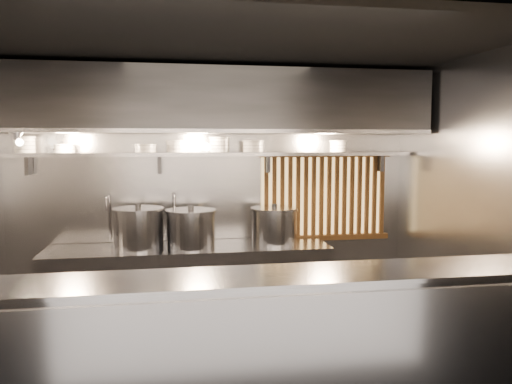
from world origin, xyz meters
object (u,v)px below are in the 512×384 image
object	(u,v)px
stock_pot_left	(139,228)
stock_pot_mid	(191,228)
stock_pot_right	(274,225)
heat_lamp	(17,136)
pendant_bulb	(207,147)

from	to	relation	value
stock_pot_left	stock_pot_mid	world-z (taller)	stock_pot_left
stock_pot_left	stock_pot_right	bearing A→B (deg)	0.92
heat_lamp	stock_pot_right	bearing A→B (deg)	6.61
pendant_bulb	stock_pot_left	bearing A→B (deg)	-173.69
stock_pot_mid	stock_pot_left	bearing A→B (deg)	176.44
heat_lamp	stock_pot_left	size ratio (longest dim) A/B	0.49
heat_lamp	stock_pot_mid	xyz separation A→B (m)	(1.62, 0.24, -0.96)
pendant_bulb	stock_pot_right	distance (m)	1.13
stock_pot_right	pendant_bulb	bearing A→B (deg)	175.57
stock_pot_right	stock_pot_left	bearing A→B (deg)	-179.08
pendant_bulb	stock_pot_right	xyz separation A→B (m)	(0.73, -0.06, -0.86)
pendant_bulb	stock_pot_left	world-z (taller)	pendant_bulb
pendant_bulb	stock_pot_mid	bearing A→B (deg)	-147.58
stock_pot_mid	stock_pot_right	world-z (taller)	stock_pot_mid
stock_pot_left	stock_pot_mid	size ratio (longest dim) A/B	1.05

